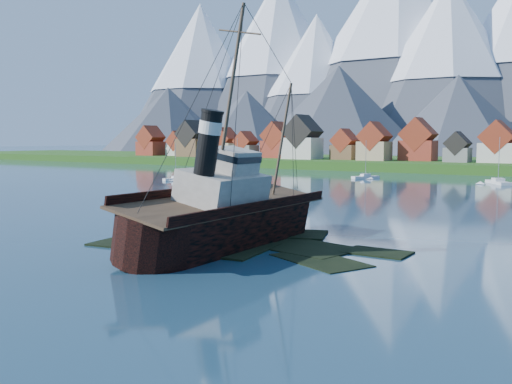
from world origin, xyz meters
The scene contains 10 objects.
ground centered at (0.00, 0.00, 0.00)m, with size 1400.00×1400.00×0.00m, color navy.
shoal centered at (1.78, 2.15, -0.35)m, with size 31.71×21.24×1.14m.
shore_bank centered at (0.00, 170.00, 0.00)m, with size 600.00×80.00×3.20m, color #224814.
seawall centered at (0.00, 132.00, 0.00)m, with size 600.00×2.50×2.00m, color #3F3D38.
town centered at (-33.12, 152.18, 8.99)m, with size 250.96×16.69×17.30m.
tugboat_wreck centered at (0.63, 1.53, 3.09)m, with size 7.22×31.10×24.64m.
sailboat_b centered at (-64.12, 66.34, 0.23)m, with size 4.05×7.03×9.96m.
sailboat_c centered at (-63.05, 92.59, 0.26)m, with size 7.25×8.45×11.54m.
sailboat_e centered at (8.31, 99.99, 0.26)m, with size 7.46×9.93×11.73m.
sailboat_f centered at (-25.64, 100.25, 0.25)m, with size 6.03×7.79×10.88m.
Camera 1 is at (34.61, -45.75, 10.80)m, focal length 40.00 mm.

